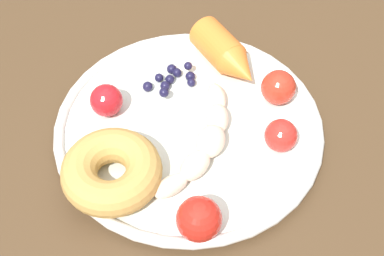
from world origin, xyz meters
name	(u,v)px	position (x,y,z in m)	size (l,w,h in m)	color
dining_table	(214,155)	(0.00, 0.00, 0.62)	(0.93, 0.92, 0.71)	#49331F
plate	(192,130)	(0.05, 0.00, 0.72)	(0.30, 0.30, 0.02)	silver
banana	(205,141)	(0.06, 0.03, 0.74)	(0.16, 0.08, 0.03)	beige
carrot_orange	(227,55)	(-0.05, -0.03, 0.75)	(0.07, 0.11, 0.04)	orange
donut	(112,171)	(0.15, -0.01, 0.74)	(0.10, 0.10, 0.04)	tan
blueberry_pile	(172,79)	(0.01, -0.06, 0.73)	(0.06, 0.04, 0.02)	#191638
tomato_near	(278,87)	(-0.05, 0.05, 0.74)	(0.04, 0.04, 0.04)	red
tomato_mid	(199,219)	(0.13, 0.10, 0.75)	(0.04, 0.04, 0.04)	red
tomato_far	(106,100)	(0.09, -0.08, 0.74)	(0.04, 0.04, 0.04)	red
tomato_extra	(279,137)	(0.00, 0.09, 0.74)	(0.04, 0.04, 0.04)	red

